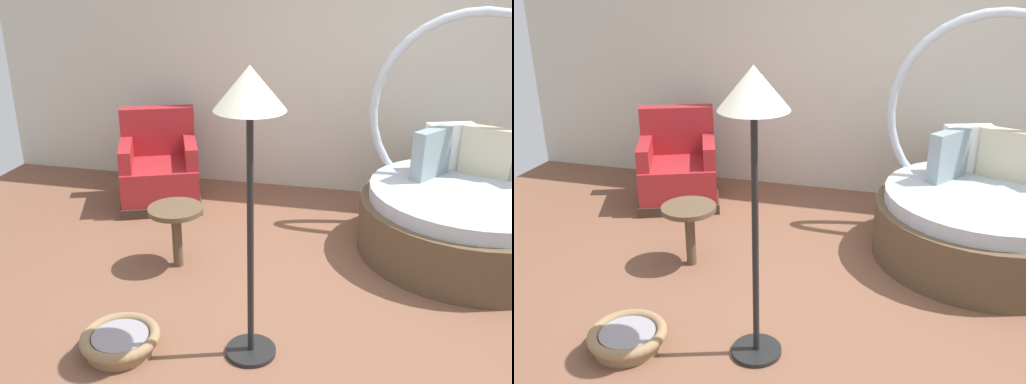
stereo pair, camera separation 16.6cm
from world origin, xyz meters
TOP-DOWN VIEW (x-y plane):
  - ground_plane at (0.00, 0.00)m, footprint 8.00×8.00m
  - back_wall at (0.00, 2.27)m, footprint 8.00×0.12m
  - round_daybed at (1.09, 1.07)m, footprint 1.80×1.80m
  - red_armchair at (-1.87, 1.48)m, footprint 1.04×1.04m
  - pet_basket at (-1.19, -0.90)m, footprint 0.51×0.51m
  - side_table at (-1.22, 0.22)m, footprint 0.44×0.44m
  - floor_lamp at (-0.37, -0.74)m, footprint 0.40×0.40m

SIDE VIEW (x-z plane):
  - ground_plane at x=0.00m, z-range -0.02..0.00m
  - pet_basket at x=-1.19m, z-range 0.01..0.14m
  - red_armchair at x=-1.87m, z-range -0.14..0.80m
  - round_daybed at x=1.09m, z-range -0.60..1.40m
  - side_table at x=-1.22m, z-range 0.17..0.69m
  - back_wall at x=0.00m, z-range 0.00..3.05m
  - floor_lamp at x=-0.37m, z-range 0.62..2.44m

